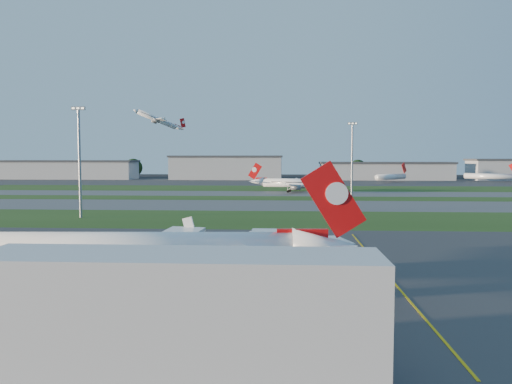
# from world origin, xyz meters

# --- Properties ---
(ground) EXTENTS (700.00, 700.00, 0.00)m
(ground) POSITION_xyz_m (0.00, 0.00, 0.00)
(ground) COLOR black
(ground) RESTS_ON ground
(apron_near) EXTENTS (300.00, 70.00, 0.01)m
(apron_near) POSITION_xyz_m (0.00, 0.00, 0.01)
(apron_near) COLOR #333335
(apron_near) RESTS_ON ground
(grass_strip_a) EXTENTS (300.00, 34.00, 0.01)m
(grass_strip_a) POSITION_xyz_m (0.00, 52.00, 0.01)
(grass_strip_a) COLOR #284517
(grass_strip_a) RESTS_ON ground
(taxiway_a) EXTENTS (300.00, 32.00, 0.01)m
(taxiway_a) POSITION_xyz_m (0.00, 85.00, 0.01)
(taxiway_a) COLOR #515154
(taxiway_a) RESTS_ON ground
(grass_strip_b) EXTENTS (300.00, 18.00, 0.01)m
(grass_strip_b) POSITION_xyz_m (0.00, 110.00, 0.01)
(grass_strip_b) COLOR #284517
(grass_strip_b) RESTS_ON ground
(taxiway_b) EXTENTS (300.00, 26.00, 0.01)m
(taxiway_b) POSITION_xyz_m (0.00, 132.00, 0.01)
(taxiway_b) COLOR #515154
(taxiway_b) RESTS_ON ground
(grass_strip_c) EXTENTS (300.00, 40.00, 0.01)m
(grass_strip_c) POSITION_xyz_m (0.00, 165.00, 0.01)
(grass_strip_c) COLOR #284517
(grass_strip_c) RESTS_ON ground
(apron_far) EXTENTS (400.00, 80.00, 0.01)m
(apron_far) POSITION_xyz_m (0.00, 225.00, 0.01)
(apron_far) COLOR #333335
(apron_far) RESTS_ON ground
(yellow_line) EXTENTS (0.25, 60.00, 0.02)m
(yellow_line) POSITION_xyz_m (5.00, 0.00, 0.00)
(yellow_line) COLOR gold
(yellow_line) RESTS_ON ground
(terminal_fragment) EXTENTS (26.00, 6.05, 8.00)m
(terminal_fragment) POSITION_xyz_m (-14.00, -29.94, 3.98)
(terminal_fragment) COLOR silver
(terminal_fragment) RESTS_ON ground
(jet_bridge) EXTENTS (4.20, 26.90, 6.20)m
(jet_bridge) POSITION_xyz_m (-9.81, -15.24, 4.01)
(jet_bridge) COLOR silver
(jet_bridge) RESTS_ON ground
(airliner_parked) EXTENTS (39.37, 33.34, 12.28)m
(airliner_parked) POSITION_xyz_m (-21.94, -10.94, 4.31)
(airliner_parked) COLOR white
(airliner_parked) RESTS_ON ground
(airliner_taxiing) EXTENTS (33.79, 28.40, 10.63)m
(airliner_taxiing) POSITION_xyz_m (-3.05, 139.43, 3.73)
(airliner_taxiing) COLOR white
(airliner_taxiing) RESTS_ON ground
(airliner_departing) EXTENTS (26.28, 22.40, 8.81)m
(airliner_departing) POSITION_xyz_m (-79.75, 218.30, 35.36)
(airliner_departing) COLOR white
(mini_jet_near) EXTENTS (21.56, 21.34, 9.48)m
(mini_jet_near) POSITION_xyz_m (51.48, 220.43, 3.28)
(mini_jet_near) COLOR white
(mini_jet_near) RESTS_ON ground
(mini_jet_far) EXTENTS (24.50, 17.71, 9.48)m
(mini_jet_far) POSITION_xyz_m (108.82, 231.50, 3.28)
(mini_jet_far) COLOR white
(mini_jet_far) RESTS_ON ground
(light_mast_west) EXTENTS (3.20, 0.70, 25.80)m
(light_mast_west) POSITION_xyz_m (-55.00, 52.00, 14.81)
(light_mast_west) COLOR gray
(light_mast_west) RESTS_ON ground
(light_mast_centre) EXTENTS (3.20, 0.70, 25.80)m
(light_mast_centre) POSITION_xyz_m (15.00, 108.00, 14.81)
(light_mast_centre) COLOR gray
(light_mast_centre) RESTS_ON ground
(hangar_far_west) EXTENTS (91.80, 23.00, 12.20)m
(hangar_far_west) POSITION_xyz_m (-150.00, 255.00, 6.14)
(hangar_far_west) COLOR #A5A7AD
(hangar_far_west) RESTS_ON ground
(hangar_west) EXTENTS (71.40, 23.00, 15.20)m
(hangar_west) POSITION_xyz_m (-45.00, 255.00, 7.64)
(hangar_west) COLOR #A5A7AD
(hangar_west) RESTS_ON ground
(hangar_east) EXTENTS (81.60, 23.00, 11.20)m
(hangar_east) POSITION_xyz_m (55.00, 255.00, 5.64)
(hangar_east) COLOR #A5A7AD
(hangar_east) RESTS_ON ground
(tree_far_west) EXTENTS (11.00, 11.00, 12.00)m
(tree_far_west) POSITION_xyz_m (-190.00, 268.00, 6.49)
(tree_far_west) COLOR black
(tree_far_west) RESTS_ON ground
(tree_west) EXTENTS (12.10, 12.10, 13.20)m
(tree_west) POSITION_xyz_m (-110.00, 270.00, 7.14)
(tree_west) COLOR black
(tree_west) RESTS_ON ground
(tree_mid_west) EXTENTS (9.90, 9.90, 10.80)m
(tree_mid_west) POSITION_xyz_m (-20.00, 266.00, 5.84)
(tree_mid_west) COLOR black
(tree_mid_west) RESTS_ON ground
(tree_mid_east) EXTENTS (11.55, 11.55, 12.60)m
(tree_mid_east) POSITION_xyz_m (40.00, 269.00, 6.81)
(tree_mid_east) COLOR black
(tree_mid_east) RESTS_ON ground
(tree_east) EXTENTS (10.45, 10.45, 11.40)m
(tree_east) POSITION_xyz_m (115.00, 267.00, 6.16)
(tree_east) COLOR black
(tree_east) RESTS_ON ground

